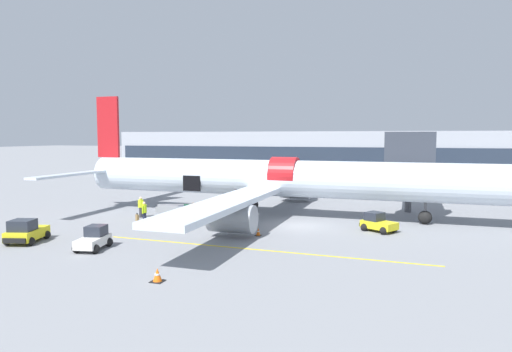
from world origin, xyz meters
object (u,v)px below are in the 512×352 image
Objects in this scene: ground_crew_loader_a at (214,208)px; ground_crew_loader_b at (217,211)px; baggage_tug_rear at (94,239)px; ground_crew_supervisor at (144,212)px; baggage_tug_lead at (26,232)px; ground_crew_helper at (141,207)px; suitcase_on_tarmac_upright at (137,218)px; baggage_cart_loading at (178,211)px; airplane at (278,180)px; baggage_tug_mid at (378,223)px; ground_crew_driver at (193,213)px.

ground_crew_loader_a is 1.03× the size of ground_crew_loader_b.
baggage_tug_rear is at bearing -108.71° from ground_crew_loader_b.
ground_crew_supervisor is (-5.46, -2.27, -0.00)m from ground_crew_loader_b.
baggage_tug_lead is 9.30m from ground_crew_supervisor.
ground_crew_helper is 1.87m from suitcase_on_tarmac_upright.
baggage_cart_loading is at bearing 170.18° from ground_crew_loader_b.
airplane is 14.16× the size of baggage_tug_mid.
ground_crew_helper is (-5.91, 1.73, -0.01)m from ground_crew_driver.
baggage_tug_mid is at bearing 8.11° from ground_crew_supervisor.
baggage_tug_lead is 1.95× the size of ground_crew_loader_b.
ground_crew_supervisor is at bearing -175.63° from ground_crew_driver.
ground_crew_driver reaches higher than baggage_cart_loading.
baggage_tug_rear is 1.69× the size of ground_crew_loader_b.
ground_crew_loader_a is at bearing 76.99° from baggage_tug_rear.
ground_crew_loader_b is 6.72m from suitcase_on_tarmac_upright.
airplane is 23.60× the size of ground_crew_loader_b.
ground_crew_supervisor is (-4.59, -3.59, -0.03)m from ground_crew_loader_a.
airplane is at bearing 32.49° from ground_crew_loader_a.
ground_crew_loader_b is at bearing 49.81° from baggage_tug_lead.
ground_crew_helper is (-19.96, -0.56, 0.36)m from baggage_tug_mid.
ground_crew_supervisor is 1.24m from suitcase_on_tarmac_upright.
ground_crew_helper reaches higher than baggage_tug_mid.
ground_crew_loader_a reaches higher than ground_crew_loader_b.
baggage_cart_loading is at bearing 64.00° from ground_crew_supervisor.
ground_crew_supervisor is 0.96× the size of ground_crew_helper.
airplane is at bearing 30.90° from suitcase_on_tarmac_upright.
ground_crew_loader_a is 6.42m from ground_crew_helper.
ground_crew_loader_b is (-12.86, -0.34, 0.32)m from baggage_tug_mid.
ground_crew_loader_a is (2.81, 12.18, 0.34)m from baggage_tug_rear.
baggage_tug_mid is 1.60× the size of ground_crew_helper.
baggage_tug_rear is 9.45m from suitcase_on_tarmac_upright.
baggage_tug_rear is at bearing -105.63° from ground_crew_driver.
ground_crew_supervisor is 2.59× the size of suitcase_on_tarmac_upright.
ground_crew_driver is at bearing -129.16° from airplane.
airplane reaches higher than suitcase_on_tarmac_upright.
ground_crew_driver is 5.29m from suitcase_on_tarmac_upright.
suitcase_on_tarmac_upright is (-2.75, 9.04, -0.33)m from baggage_tug_rear.
ground_crew_loader_b reaches higher than baggage_tug_mid.
ground_crew_driver is (-0.32, -3.26, 0.02)m from ground_crew_loader_a.
ground_crew_loader_b reaches higher than baggage_tug_rear.
baggage_tug_lead is at bearing -124.29° from ground_crew_loader_a.
ground_crew_driver reaches higher than baggage_tug_mid.
ground_crew_helper is (-6.23, -1.53, 0.01)m from ground_crew_loader_a.
ground_crew_loader_b is at bearing 58.65° from ground_crew_driver.
ground_crew_loader_a reaches higher than ground_crew_supervisor.
ground_crew_loader_a reaches higher than baggage_tug_lead.
ground_crew_driver is 1.01× the size of ground_crew_helper.
baggage_tug_lead is 5.06× the size of suitcase_on_tarmac_upright.
ground_crew_helper is (2.03, 10.59, 0.26)m from baggage_tug_lead.
baggage_tug_mid is 4.33× the size of suitcase_on_tarmac_upright.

